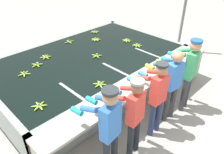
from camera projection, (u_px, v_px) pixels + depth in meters
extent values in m
plane|color=#A3A099|center=(146.00, 118.00, 4.76)|extent=(80.00, 80.00, 0.00)
cube|color=gray|center=(89.00, 82.00, 5.90)|extent=(4.77, 2.98, 0.06)
cube|color=gray|center=(130.00, 93.00, 4.84)|extent=(4.77, 0.12, 0.84)
cube|color=gray|center=(58.00, 53.00, 6.55)|extent=(4.77, 0.12, 0.84)
cube|color=gray|center=(144.00, 44.00, 7.09)|extent=(0.12, 2.98, 0.84)
cube|color=black|center=(88.00, 69.00, 5.68)|extent=(4.53, 2.74, 0.78)
cube|color=gray|center=(74.00, 108.00, 4.40)|extent=(0.06, 0.80, 0.84)
cube|color=gray|center=(115.00, 85.00, 5.12)|extent=(0.06, 0.80, 0.84)
cube|color=gray|center=(146.00, 67.00, 5.83)|extent=(0.06, 0.80, 0.84)
cube|color=#A8A393|center=(141.00, 83.00, 4.46)|extent=(4.77, 0.45, 0.05)
cube|color=#A8A393|center=(192.00, 63.00, 6.05)|extent=(0.16, 0.41, 0.79)
cylinder|color=#1E2328|center=(114.00, 150.00, 3.53)|extent=(0.11, 0.11, 0.82)
cube|color=blue|center=(110.00, 122.00, 3.08)|extent=(0.34, 0.21, 0.58)
sphere|color=tan|center=(110.00, 97.00, 2.85)|extent=(0.22, 0.22, 0.22)
cylinder|color=#282D33|center=(110.00, 91.00, 2.80)|extent=(0.23, 0.23, 0.04)
cylinder|color=blue|center=(89.00, 109.00, 3.00)|extent=(0.12, 0.32, 0.18)
cylinder|color=#1EA3AD|center=(77.00, 111.00, 3.21)|extent=(0.11, 0.21, 0.08)
cylinder|color=blue|center=(104.00, 98.00, 3.21)|extent=(0.12, 0.32, 0.18)
cylinder|color=#1EA3AD|center=(91.00, 100.00, 3.43)|extent=(0.11, 0.21, 0.08)
cylinder|color=#1E2328|center=(130.00, 141.00, 3.73)|extent=(0.11, 0.11, 0.77)
cylinder|color=#1E2328|center=(136.00, 134.00, 3.87)|extent=(0.11, 0.11, 0.77)
cube|color=#DB3D33|center=(136.00, 108.00, 3.45)|extent=(0.34, 0.21, 0.55)
sphere|color=#896042|center=(137.00, 87.00, 3.23)|extent=(0.21, 0.21, 0.21)
cylinder|color=#9E9E99|center=(138.00, 82.00, 3.18)|extent=(0.22, 0.22, 0.04)
cylinder|color=#DB3D33|center=(117.00, 98.00, 3.37)|extent=(0.12, 0.32, 0.18)
cylinder|color=teal|center=(105.00, 100.00, 3.58)|extent=(0.11, 0.21, 0.08)
cylinder|color=#DB3D33|center=(128.00, 88.00, 3.58)|extent=(0.12, 0.32, 0.18)
cylinder|color=teal|center=(116.00, 91.00, 3.80)|extent=(0.11, 0.21, 0.08)
cylinder|color=navy|center=(152.00, 120.00, 4.16)|extent=(0.11, 0.11, 0.78)
cylinder|color=navy|center=(158.00, 115.00, 4.28)|extent=(0.11, 0.11, 0.78)
cube|color=#DB3D33|center=(159.00, 89.00, 3.87)|extent=(0.32, 0.18, 0.55)
sphere|color=#9E704C|center=(162.00, 69.00, 3.65)|extent=(0.21, 0.21, 0.21)
cylinder|color=#282D33|center=(162.00, 64.00, 3.60)|extent=(0.22, 0.22, 0.04)
cylinder|color=#DB3D33|center=(143.00, 78.00, 3.83)|extent=(0.09, 0.31, 0.18)
cylinder|color=teal|center=(132.00, 80.00, 4.07)|extent=(0.09, 0.20, 0.08)
cylinder|color=#DB3D33|center=(154.00, 72.00, 4.01)|extent=(0.09, 0.31, 0.18)
cylinder|color=teal|center=(143.00, 74.00, 4.26)|extent=(0.09, 0.20, 0.08)
cylinder|color=#38383D|center=(166.00, 105.00, 4.51)|extent=(0.11, 0.11, 0.80)
cylinder|color=#38383D|center=(173.00, 102.00, 4.61)|extent=(0.11, 0.11, 0.80)
cube|color=blue|center=(174.00, 76.00, 4.20)|extent=(0.34, 0.21, 0.56)
sphere|color=tan|center=(178.00, 57.00, 3.98)|extent=(0.22, 0.22, 0.22)
cylinder|color=blue|center=(160.00, 65.00, 4.18)|extent=(0.12, 0.32, 0.18)
cylinder|color=gold|center=(150.00, 67.00, 4.43)|extent=(0.11, 0.21, 0.08)
cylinder|color=blue|center=(171.00, 60.00, 4.34)|extent=(0.12, 0.32, 0.18)
cylinder|color=gold|center=(160.00, 62.00, 4.60)|extent=(0.11, 0.21, 0.08)
cylinder|color=#38383D|center=(183.00, 95.00, 4.78)|extent=(0.11, 0.11, 0.83)
cylinder|color=#38383D|center=(187.00, 91.00, 4.91)|extent=(0.11, 0.11, 0.83)
cube|color=#38995B|center=(191.00, 65.00, 4.47)|extent=(0.34, 0.21, 0.59)
sphere|color=tan|center=(196.00, 46.00, 4.24)|extent=(0.22, 0.22, 0.22)
cylinder|color=#1E5199|center=(197.00, 41.00, 4.19)|extent=(0.24, 0.24, 0.04)
cylinder|color=#38995B|center=(178.00, 56.00, 4.39)|extent=(0.12, 0.32, 0.18)
cylinder|color=#1EA3AD|center=(166.00, 59.00, 4.60)|extent=(0.11, 0.21, 0.08)
cylinder|color=#38995B|center=(185.00, 50.00, 4.60)|extent=(0.12, 0.32, 0.18)
cylinder|color=#1EA3AD|center=(172.00, 54.00, 4.82)|extent=(0.11, 0.21, 0.08)
ellipsoid|color=#8CB738|center=(129.00, 40.00, 6.25)|extent=(0.15, 0.14, 0.04)
ellipsoid|color=#8CB738|center=(128.00, 40.00, 6.29)|extent=(0.17, 0.07, 0.04)
ellipsoid|color=#8CB738|center=(126.00, 40.00, 6.29)|extent=(0.11, 0.17, 0.04)
ellipsoid|color=#8CB738|center=(125.00, 40.00, 6.27)|extent=(0.10, 0.17, 0.04)
ellipsoid|color=#8CB738|center=(125.00, 41.00, 6.23)|extent=(0.17, 0.08, 0.04)
ellipsoid|color=#8CB738|center=(127.00, 41.00, 6.20)|extent=(0.16, 0.13, 0.04)
ellipsoid|color=#8CB738|center=(128.00, 41.00, 6.21)|extent=(0.04, 0.17, 0.04)
cylinder|color=tan|center=(127.00, 39.00, 6.23)|extent=(0.03, 0.03, 0.04)
ellipsoid|color=#9EC642|center=(97.00, 40.00, 6.27)|extent=(0.06, 0.17, 0.04)
ellipsoid|color=#9EC642|center=(98.00, 40.00, 6.31)|extent=(0.14, 0.15, 0.04)
ellipsoid|color=#9EC642|center=(97.00, 39.00, 6.35)|extent=(0.17, 0.05, 0.04)
ellipsoid|color=#9EC642|center=(95.00, 39.00, 6.36)|extent=(0.12, 0.16, 0.04)
ellipsoid|color=#9EC642|center=(94.00, 39.00, 6.33)|extent=(0.09, 0.17, 0.04)
ellipsoid|color=#9EC642|center=(94.00, 40.00, 6.29)|extent=(0.17, 0.09, 0.04)
ellipsoid|color=#9EC642|center=(95.00, 40.00, 6.27)|extent=(0.16, 0.12, 0.04)
cylinder|color=tan|center=(96.00, 38.00, 6.29)|extent=(0.03, 0.03, 0.04)
ellipsoid|color=#93BC3D|center=(44.00, 56.00, 5.39)|extent=(0.05, 0.17, 0.04)
ellipsoid|color=#93BC3D|center=(43.00, 57.00, 5.35)|extent=(0.17, 0.11, 0.04)
ellipsoid|color=#93BC3D|center=(45.00, 58.00, 5.32)|extent=(0.16, 0.13, 0.04)
ellipsoid|color=#93BC3D|center=(47.00, 58.00, 5.33)|extent=(0.05, 0.17, 0.04)
ellipsoid|color=#93BC3D|center=(48.00, 57.00, 5.38)|extent=(0.17, 0.11, 0.04)
ellipsoid|color=#93BC3D|center=(47.00, 56.00, 5.41)|extent=(0.16, 0.13, 0.04)
cylinder|color=tan|center=(45.00, 56.00, 5.35)|extent=(0.03, 0.03, 0.04)
ellipsoid|color=#75A333|center=(93.00, 32.00, 6.82)|extent=(0.17, 0.09, 0.04)
ellipsoid|color=#75A333|center=(94.00, 32.00, 6.79)|extent=(0.16, 0.12, 0.04)
ellipsoid|color=#75A333|center=(96.00, 32.00, 6.80)|extent=(0.06, 0.17, 0.04)
ellipsoid|color=#75A333|center=(97.00, 32.00, 6.84)|extent=(0.15, 0.15, 0.04)
ellipsoid|color=#75A333|center=(96.00, 31.00, 6.88)|extent=(0.17, 0.05, 0.04)
ellipsoid|color=#75A333|center=(95.00, 31.00, 6.89)|extent=(0.12, 0.16, 0.04)
ellipsoid|color=#75A333|center=(93.00, 32.00, 6.86)|extent=(0.09, 0.17, 0.04)
cylinder|color=tan|center=(95.00, 31.00, 6.82)|extent=(0.03, 0.03, 0.04)
ellipsoid|color=#93BC3D|center=(42.00, 106.00, 3.79)|extent=(0.16, 0.13, 0.04)
ellipsoid|color=#93BC3D|center=(41.00, 104.00, 3.82)|extent=(0.17, 0.10, 0.04)
ellipsoid|color=#93BC3D|center=(38.00, 104.00, 3.82)|extent=(0.05, 0.17, 0.04)
ellipsoid|color=#93BC3D|center=(36.00, 106.00, 3.77)|extent=(0.16, 0.13, 0.04)
ellipsoid|color=#93BC3D|center=(37.00, 108.00, 3.74)|extent=(0.17, 0.10, 0.04)
ellipsoid|color=#93BC3D|center=(41.00, 108.00, 3.74)|extent=(0.05, 0.17, 0.04)
cylinder|color=tan|center=(39.00, 104.00, 3.76)|extent=(0.03, 0.03, 0.04)
ellipsoid|color=#93BC3D|center=(71.00, 41.00, 6.20)|extent=(0.17, 0.06, 0.04)
ellipsoid|color=#93BC3D|center=(68.00, 41.00, 6.21)|extent=(0.06, 0.17, 0.04)
ellipsoid|color=#93BC3D|center=(67.00, 42.00, 6.14)|extent=(0.17, 0.06, 0.04)
ellipsoid|color=#93BC3D|center=(70.00, 42.00, 6.13)|extent=(0.06, 0.17, 0.04)
cylinder|color=tan|center=(69.00, 41.00, 6.15)|extent=(0.03, 0.03, 0.04)
ellipsoid|color=#7FAD33|center=(138.00, 45.00, 5.99)|extent=(0.17, 0.04, 0.04)
ellipsoid|color=#7FAD33|center=(137.00, 45.00, 6.00)|extent=(0.14, 0.15, 0.04)
ellipsoid|color=#7FAD33|center=(135.00, 45.00, 5.98)|extent=(0.07, 0.17, 0.04)
ellipsoid|color=#7FAD33|center=(135.00, 46.00, 5.94)|extent=(0.17, 0.11, 0.04)
ellipsoid|color=#7FAD33|center=(137.00, 46.00, 5.91)|extent=(0.17, 0.10, 0.04)
ellipsoid|color=#7FAD33|center=(138.00, 46.00, 5.92)|extent=(0.08, 0.17, 0.04)
ellipsoid|color=#7FAD33|center=(139.00, 46.00, 5.95)|extent=(0.13, 0.16, 0.04)
cylinder|color=tan|center=(137.00, 44.00, 5.94)|extent=(0.03, 0.03, 0.04)
ellipsoid|color=#8CB738|center=(39.00, 64.00, 5.05)|extent=(0.17, 0.10, 0.04)
ellipsoid|color=#8CB738|center=(38.00, 64.00, 5.08)|extent=(0.14, 0.15, 0.04)
ellipsoid|color=#8CB738|center=(35.00, 64.00, 5.04)|extent=(0.12, 0.17, 0.04)
ellipsoid|color=#8CB738|center=(35.00, 66.00, 4.99)|extent=(0.17, 0.07, 0.04)
ellipsoid|color=#8CB738|center=(38.00, 66.00, 4.99)|extent=(0.05, 0.17, 0.04)
cylinder|color=tan|center=(37.00, 63.00, 5.01)|extent=(0.03, 0.03, 0.04)
ellipsoid|color=#7FAD33|center=(97.00, 55.00, 5.47)|extent=(0.16, 0.13, 0.04)
ellipsoid|color=#7FAD33|center=(95.00, 55.00, 5.44)|extent=(0.09, 0.17, 0.04)
ellipsoid|color=#7FAD33|center=(95.00, 57.00, 5.39)|extent=(0.17, 0.04, 0.04)
ellipsoid|color=#7FAD33|center=(98.00, 57.00, 5.38)|extent=(0.08, 0.17, 0.04)
ellipsoid|color=#7FAD33|center=(99.00, 56.00, 5.43)|extent=(0.16, 0.12, 0.04)
cylinder|color=tan|center=(97.00, 55.00, 5.40)|extent=(0.03, 0.03, 0.04)
ellipsoid|color=#93BC3D|center=(26.00, 73.00, 4.73)|extent=(0.17, 0.11, 0.04)
ellipsoid|color=#93BC3D|center=(23.00, 73.00, 4.71)|extent=(0.06, 0.17, 0.04)
ellipsoid|color=#93BC3D|center=(22.00, 75.00, 4.66)|extent=(0.17, 0.06, 0.04)
ellipsoid|color=#93BC3D|center=(24.00, 75.00, 4.64)|extent=(0.11, 0.17, 0.04)
ellipsoid|color=#93BC3D|center=(27.00, 74.00, 4.69)|extent=(0.15, 0.14, 0.04)
cylinder|color=tan|center=(24.00, 73.00, 4.67)|extent=(0.03, 0.03, 0.04)
ellipsoid|color=#7FAD33|center=(97.00, 84.00, 4.36)|extent=(0.13, 0.16, 0.04)
ellipsoid|color=#7FAD33|center=(98.00, 86.00, 4.31)|extent=(0.17, 0.05, 0.04)
ellipsoid|color=#7FAD33|center=(101.00, 86.00, 4.31)|extent=(0.10, 0.17, 0.04)
ellipsoid|color=#7FAD33|center=(102.00, 85.00, 4.34)|extent=(0.13, 0.16, 0.04)
ellipsoid|color=#7FAD33|center=(102.00, 83.00, 4.39)|extent=(0.17, 0.05, 0.04)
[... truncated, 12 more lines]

